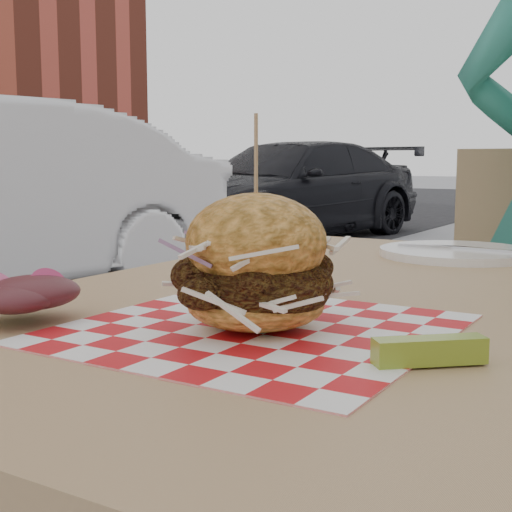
% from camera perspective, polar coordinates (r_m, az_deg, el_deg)
% --- Properties ---
extents(car_dark, '(2.35, 4.17, 1.14)m').
position_cam_1_polar(car_dark, '(8.38, 2.56, 5.30)').
color(car_dark, black).
rests_on(car_dark, ground).
extents(patio_table, '(0.80, 1.20, 0.75)m').
position_cam_1_polar(patio_table, '(0.95, 8.83, -7.61)').
color(patio_table, tan).
rests_on(patio_table, ground).
extents(paper_liner, '(0.36, 0.36, 0.00)m').
position_cam_1_polar(paper_liner, '(0.72, 0.00, -5.84)').
color(paper_liner, red).
rests_on(paper_liner, patio_table).
extents(sandwich, '(0.19, 0.19, 0.21)m').
position_cam_1_polar(sandwich, '(0.71, -0.00, -1.13)').
color(sandwich, '#EFA143').
rests_on(sandwich, paper_liner).
extents(pickle_spear, '(0.09, 0.08, 0.02)m').
position_cam_1_polar(pickle_spear, '(0.61, 13.71, -7.36)').
color(pickle_spear, olive).
rests_on(pickle_spear, paper_liner).
extents(side_salad, '(0.14, 0.14, 0.05)m').
position_cam_1_polar(side_salad, '(0.79, -18.00, -3.92)').
color(side_salad, '#3F1419').
rests_on(side_salad, patio_table).
extents(place_setting, '(0.27, 0.27, 0.02)m').
position_cam_1_polar(place_setting, '(1.31, 15.77, 0.27)').
color(place_setting, white).
rests_on(place_setting, patio_table).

